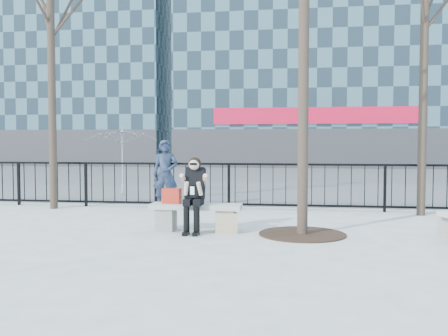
# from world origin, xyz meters

# --- Properties ---
(ground) EXTENTS (120.00, 120.00, 0.00)m
(ground) POSITION_xyz_m (0.00, 0.00, 0.00)
(ground) COLOR gray
(ground) RESTS_ON ground
(street_surface) EXTENTS (60.00, 23.00, 0.01)m
(street_surface) POSITION_xyz_m (0.00, 15.00, 0.00)
(street_surface) COLOR #474747
(street_surface) RESTS_ON ground
(railing) EXTENTS (14.00, 0.06, 1.10)m
(railing) POSITION_xyz_m (0.00, 3.00, 0.55)
(railing) COLOR black
(railing) RESTS_ON ground
(building_left) EXTENTS (16.20, 10.20, 22.60)m
(building_left) POSITION_xyz_m (-15.00, 27.00, 11.30)
(building_left) COLOR #466771
(building_left) RESTS_ON ground
(tree_left) EXTENTS (2.80, 2.80, 6.50)m
(tree_left) POSITION_xyz_m (-4.00, 2.50, 4.86)
(tree_left) COLOR black
(tree_left) RESTS_ON ground
(tree_grate) EXTENTS (1.50, 1.50, 0.02)m
(tree_grate) POSITION_xyz_m (1.90, -0.10, 0.01)
(tree_grate) COLOR black
(tree_grate) RESTS_ON ground
(bench_main) EXTENTS (1.65, 0.46, 0.49)m
(bench_main) POSITION_xyz_m (0.00, 0.00, 0.30)
(bench_main) COLOR slate
(bench_main) RESTS_ON ground
(seated_woman) EXTENTS (0.50, 0.64, 1.34)m
(seated_woman) POSITION_xyz_m (0.00, -0.16, 0.67)
(seated_woman) COLOR black
(seated_woman) RESTS_ON ground
(handbag) EXTENTS (0.34, 0.19, 0.27)m
(handbag) POSITION_xyz_m (-0.45, 0.02, 0.63)
(handbag) COLOR #AC2215
(handbag) RESTS_ON bench_main
(shopping_bag) EXTENTS (0.40, 0.21, 0.36)m
(shopping_bag) POSITION_xyz_m (0.58, -0.17, 0.18)
(shopping_bag) COLOR beige
(shopping_bag) RESTS_ON ground
(standing_man) EXTENTS (0.66, 0.49, 1.66)m
(standing_man) POSITION_xyz_m (-1.31, 2.80, 0.83)
(standing_man) COLOR black
(standing_man) RESTS_ON ground
(vendor_umbrella) EXTENTS (2.74, 2.77, 2.05)m
(vendor_umbrella) POSITION_xyz_m (-3.43, 5.64, 1.03)
(vendor_umbrella) COLOR yellow
(vendor_umbrella) RESTS_ON ground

